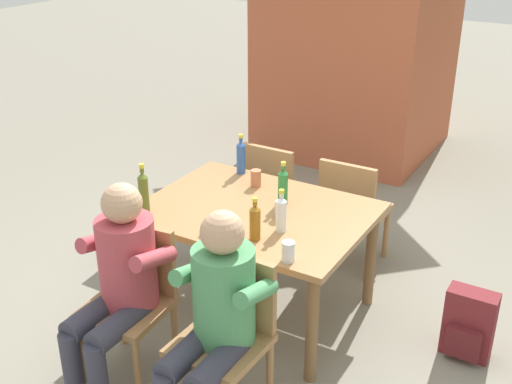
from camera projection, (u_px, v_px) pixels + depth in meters
ground_plane at (256, 308)px, 4.33m from camera, size 24.00×24.00×0.00m
dining_table at (256, 222)px, 4.05m from camera, size 1.40×1.05×0.75m
chair_near_left at (133, 293)px, 3.63m from camera, size 0.48×0.48×0.87m
chair_near_right at (228, 328)px, 3.33m from camera, size 0.45×0.45×0.87m
chair_far_left at (275, 189)px, 4.91m from camera, size 0.44×0.44×0.87m
chair_far_right at (351, 208)px, 4.62m from camera, size 0.44×0.44×0.87m
person_in_white_shirt at (119, 277)px, 3.47m from camera, size 0.47×0.62×1.18m
person_in_plaid_shirt at (216, 312)px, 3.18m from camera, size 0.47×0.62×1.18m
bottle_amber at (255, 222)px, 3.62m from camera, size 0.06×0.06×0.26m
bottle_green at (283, 186)px, 4.03m from camera, size 0.06×0.06×0.29m
bottle_blue at (241, 156)px, 4.49m from camera, size 0.06×0.06×0.29m
bottle_olive at (144, 191)px, 3.93m from camera, size 0.06×0.06×0.32m
bottle_clear at (281, 213)px, 3.71m from camera, size 0.06×0.06×0.27m
cup_terracotta at (256, 178)px, 4.31m from camera, size 0.07×0.07×0.12m
cup_white at (211, 226)px, 3.73m from camera, size 0.08×0.08×0.08m
cup_glass at (288, 251)px, 3.42m from camera, size 0.07×0.07×0.11m
cup_steel at (281, 209)px, 3.90m from camera, size 0.07×0.07×0.10m
backpack_by_near_side at (468, 325)px, 3.81m from camera, size 0.29×0.20×0.44m
backpack_by_far_side at (135, 235)px, 4.83m from camera, size 0.32×0.25×0.43m
brick_kiosk at (360, 12)px, 6.57m from camera, size 1.96×1.92×2.77m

